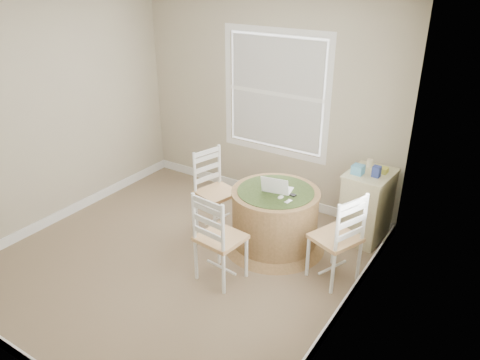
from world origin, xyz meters
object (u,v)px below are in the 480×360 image
Objects in this scene: round_table at (275,216)px; chair_left at (217,192)px; chair_near at (221,237)px; laptop at (277,189)px; chair_right at (335,237)px; corner_chest at (367,205)px.

chair_left is at bearing -168.22° from round_table.
chair_left is 0.98m from chair_near.
round_table is at bearing 24.90° from laptop.
laptop is at bearing -71.57° from chair_left.
chair_near is (-0.16, -0.81, 0.10)m from round_table.
chair_near and chair_right have the same top height.
round_table is 3.34× the size of laptop.
chair_right is (0.78, -0.20, 0.10)m from round_table.
chair_near is (0.60, -0.78, 0.00)m from chair_left.
chair_right is 0.83m from laptop.
chair_left is at bearing -74.43° from chair_right.
laptop is at bearing -83.49° from chair_right.
chair_left is at bearing -7.62° from laptop.
chair_near is 1.15× the size of corner_chest.
chair_near is 1.12m from chair_right.
corner_chest is (0.77, 0.72, -0.30)m from laptop.
corner_chest is (0.94, 1.54, -0.06)m from chair_near.
chair_right is at bearing -86.36° from corner_chest.
chair_left is 1.00× the size of chair_near.
chair_right is at bearing -81.04° from chair_left.
corner_chest reaches higher than round_table.
chair_left is at bearing -149.88° from corner_chest.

